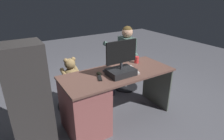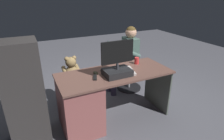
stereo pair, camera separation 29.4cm
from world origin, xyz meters
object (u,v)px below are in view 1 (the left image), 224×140
(cup, at_px, (137,60))
(office_chair_teddy, at_px, (73,92))
(desk, at_px, (92,103))
(keyboard, at_px, (118,69))
(teddy_bear, at_px, (70,70))
(computer_mouse, at_px, (99,74))
(monitor, at_px, (121,66))
(tv_remote, at_px, (100,78))
(person, at_px, (123,54))
(visitor_chair, at_px, (126,75))

(cup, xyz_separation_m, office_chair_teddy, (0.89, -0.50, -0.54))
(desk, distance_m, keyboard, 0.59)
(teddy_bear, bearing_deg, computer_mouse, 106.99)
(monitor, height_order, computer_mouse, monitor)
(cup, bearing_deg, tv_remote, 14.98)
(desk, height_order, computer_mouse, computer_mouse)
(cup, height_order, office_chair_teddy, cup)
(office_chair_teddy, height_order, person, person)
(computer_mouse, bearing_deg, desk, 23.85)
(office_chair_teddy, bearing_deg, computer_mouse, 107.35)
(office_chair_teddy, xyz_separation_m, visitor_chair, (-1.11, -0.05, 0.02))
(teddy_bear, bearing_deg, office_chair_teddy, 90.00)
(person, bearing_deg, teddy_bear, 1.99)
(monitor, bearing_deg, desk, -12.34)
(tv_remote, bearing_deg, visitor_chair, -121.25)
(keyboard, height_order, tv_remote, keyboard)
(person, bearing_deg, computer_mouse, 37.51)
(cup, xyz_separation_m, person, (-0.13, -0.55, -0.08))
(computer_mouse, xyz_separation_m, person, (-0.84, -0.64, -0.05))
(visitor_chair, bearing_deg, keyboard, 46.29)
(keyboard, relative_size, visitor_chair, 0.90)
(keyboard, height_order, visitor_chair, keyboard)
(visitor_chair, bearing_deg, desk, 33.55)
(tv_remote, relative_size, office_chair_teddy, 0.29)
(monitor, distance_m, person, 1.01)
(computer_mouse, height_order, person, person)
(computer_mouse, xyz_separation_m, tv_remote, (0.05, 0.11, -0.01))
(desk, relative_size, keyboard, 3.70)
(cup, distance_m, visitor_chair, 0.79)
(office_chair_teddy, bearing_deg, desk, 92.44)
(person, bearing_deg, tv_remote, 40.43)
(monitor, xyz_separation_m, office_chair_teddy, (0.43, -0.75, -0.62))
(desk, xyz_separation_m, keyboard, (-0.46, -0.07, 0.35))
(desk, relative_size, person, 1.29)
(keyboard, distance_m, visitor_chair, 1.01)
(teddy_bear, height_order, visitor_chair, teddy_bear)
(teddy_bear, xyz_separation_m, visitor_chair, (-1.11, -0.04, -0.36))
(desk, relative_size, teddy_bear, 4.03)
(computer_mouse, bearing_deg, tv_remote, 66.33)
(person, bearing_deg, office_chair_teddy, 2.74)
(desk, bearing_deg, cup, -169.59)
(desk, bearing_deg, tv_remote, 158.18)
(teddy_bear, height_order, person, person)
(keyboard, height_order, computer_mouse, computer_mouse)
(keyboard, height_order, person, person)
(desk, bearing_deg, office_chair_teddy, -87.56)
(visitor_chair, bearing_deg, computer_mouse, 35.02)
(monitor, relative_size, cup, 4.60)
(tv_remote, height_order, office_chair_teddy, tv_remote)
(keyboard, bearing_deg, tv_remote, 18.03)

